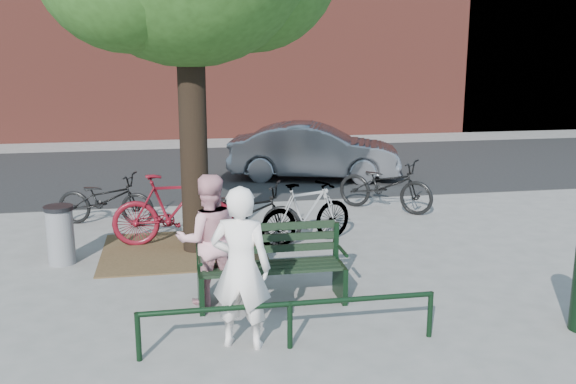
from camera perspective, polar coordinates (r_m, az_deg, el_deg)
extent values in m
plane|color=gray|center=(7.81, -1.44, -9.80)|extent=(90.00, 90.00, 0.00)
cube|color=brown|center=(9.79, -9.26, -5.12)|extent=(2.40, 2.00, 0.02)
cube|color=black|center=(15.94, -6.14, 1.98)|extent=(40.00, 7.00, 0.01)
cube|color=black|center=(7.65, -7.75, -8.59)|extent=(0.06, 0.52, 0.45)
cube|color=black|center=(7.72, -7.93, -4.89)|extent=(0.06, 0.06, 0.44)
cylinder|color=black|center=(7.42, -7.81, -5.96)|extent=(0.04, 0.36, 0.04)
cube|color=black|center=(7.88, 4.65, -7.84)|extent=(0.06, 0.52, 0.45)
cube|color=black|center=(7.95, 4.28, -4.27)|extent=(0.06, 0.06, 0.44)
cylinder|color=black|center=(7.66, 4.89, -5.27)|extent=(0.04, 0.36, 0.04)
cube|color=black|center=(7.64, -1.46, -6.69)|extent=(1.64, 0.46, 0.04)
cube|color=black|center=(7.77, -1.74, -4.11)|extent=(1.64, 0.03, 0.47)
cylinder|color=black|center=(6.54, -13.17, -12.43)|extent=(0.06, 0.06, 0.50)
cylinder|color=black|center=(6.62, 0.17, -11.75)|extent=(0.06, 0.06, 0.50)
cylinder|color=black|center=(7.03, 12.51, -10.57)|extent=(0.06, 0.06, 0.50)
cylinder|color=black|center=(6.53, 0.17, -9.92)|extent=(3.00, 0.06, 0.06)
cylinder|color=black|center=(9.39, -8.45, 5.97)|extent=(0.40, 0.40, 3.80)
imported|color=white|center=(6.47, -4.22, -6.73)|extent=(0.71, 0.58, 1.68)
imported|color=pink|center=(7.61, -7.08, -4.22)|extent=(0.80, 0.65, 1.57)
cylinder|color=gray|center=(9.55, -19.56, -3.78)|extent=(0.37, 0.37, 0.78)
cylinder|color=black|center=(9.45, -19.75, -1.35)|extent=(0.41, 0.41, 0.06)
imported|color=black|center=(11.38, -15.92, -0.62)|extent=(1.80, 1.07, 0.90)
imported|color=#590C16|center=(9.99, -10.16, -1.53)|extent=(1.86, 0.55, 1.11)
imported|color=black|center=(9.99, -3.88, -1.81)|extent=(1.93, 1.28, 0.96)
imported|color=gray|center=(9.85, 1.63, -1.91)|extent=(1.70, 1.05, 0.99)
imported|color=black|center=(12.01, 8.65, 0.62)|extent=(1.82, 1.69, 0.97)
imported|color=slate|center=(14.72, 2.38, 3.62)|extent=(4.09, 2.35, 1.28)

